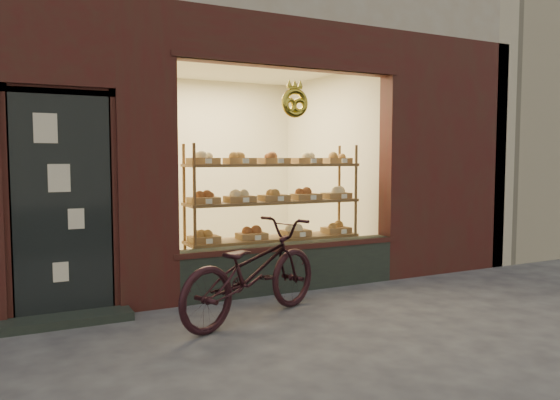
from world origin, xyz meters
TOP-DOWN VIEW (x-y plane):
  - ground at (0.00, 0.00)m, footprint 90.00×90.00m
  - display_shelf at (0.45, 2.55)m, footprint 2.20×0.45m
  - bicycle at (-0.41, 1.26)m, footprint 1.89×1.27m

SIDE VIEW (x-z plane):
  - ground at x=0.00m, z-range 0.00..0.00m
  - bicycle at x=-0.41m, z-range 0.00..0.94m
  - display_shelf at x=0.45m, z-range 0.04..1.74m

